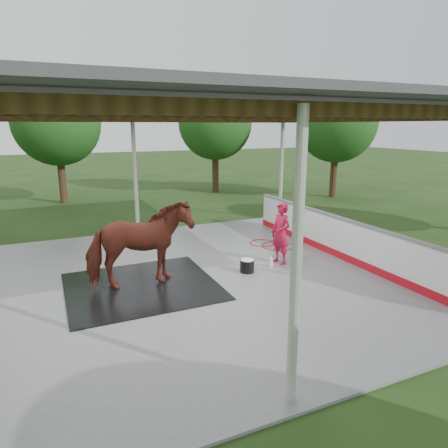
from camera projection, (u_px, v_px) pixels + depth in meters
name	position (u px, v px, depth m)	size (l,w,h in m)	color
ground	(181.00, 282.00, 9.61)	(100.00, 100.00, 0.00)	#1E3814
concrete_slab	(181.00, 281.00, 9.60)	(12.00, 10.00, 0.05)	slate
pavilion_structure	(177.00, 111.00, 8.66)	(12.60, 10.60, 4.05)	beige
dasher_board	(336.00, 237.00, 11.30)	(0.16, 8.00, 1.15)	red
tree_belt	(177.00, 120.00, 9.61)	(28.00, 28.00, 5.80)	#382314
rubber_mat	(142.00, 286.00, 9.19)	(3.32, 3.12, 0.02)	black
horse	(140.00, 245.00, 8.95)	(1.05, 2.31, 1.95)	maroon
handler	(281.00, 233.00, 10.59)	(0.60, 0.39, 1.65)	#BA133B
wash_bucket	(247.00, 266.00, 10.07)	(0.36, 0.36, 0.33)	black
soap_bottle_a	(271.00, 261.00, 10.43)	(0.13, 0.13, 0.34)	silver
soap_bottle_b	(303.00, 254.00, 11.23)	(0.09, 0.09, 0.20)	#338CD8
hose_coil	(272.00, 245.00, 12.40)	(2.38, 1.36, 0.02)	red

